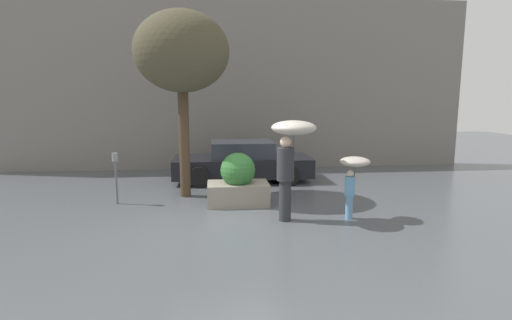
# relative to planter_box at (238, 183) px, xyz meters

# --- Properties ---
(ground_plane) EXTENTS (40.00, 40.00, 0.00)m
(ground_plane) POSITION_rel_planter_box_xyz_m (-0.39, -1.46, -0.53)
(ground_plane) COLOR #51565B
(building_facade) EXTENTS (18.00, 0.30, 6.00)m
(building_facade) POSITION_rel_planter_box_xyz_m (-0.39, 5.04, 2.47)
(building_facade) COLOR gray
(building_facade) RESTS_ON ground
(planter_box) EXTENTS (1.46, 0.89, 1.25)m
(planter_box) POSITION_rel_planter_box_xyz_m (0.00, 0.00, 0.00)
(planter_box) COLOR gray
(planter_box) RESTS_ON ground
(person_adult) EXTENTS (0.91, 0.91, 2.10)m
(person_adult) POSITION_rel_planter_box_xyz_m (1.00, -1.43, 1.04)
(person_adult) COLOR #2D2D33
(person_adult) RESTS_ON ground
(person_child) EXTENTS (0.62, 0.62, 1.33)m
(person_child) POSITION_rel_planter_box_xyz_m (2.34, -1.41, 0.51)
(person_child) COLOR #669ED1
(person_child) RESTS_ON ground
(parked_car_near) EXTENTS (4.19, 1.93, 1.22)m
(parked_car_near) POSITION_rel_planter_box_xyz_m (0.30, 2.77, 0.04)
(parked_car_near) COLOR black
(parked_car_near) RESTS_ON ground
(street_tree) EXTENTS (2.37, 2.37, 4.68)m
(street_tree) POSITION_rel_planter_box_xyz_m (-1.32, 0.91, 3.11)
(street_tree) COLOR #423323
(street_tree) RESTS_ON ground
(parking_meter) EXTENTS (0.14, 0.14, 1.25)m
(parking_meter) POSITION_rel_planter_box_xyz_m (-2.91, 0.32, 0.37)
(parking_meter) COLOR #595B60
(parking_meter) RESTS_ON ground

